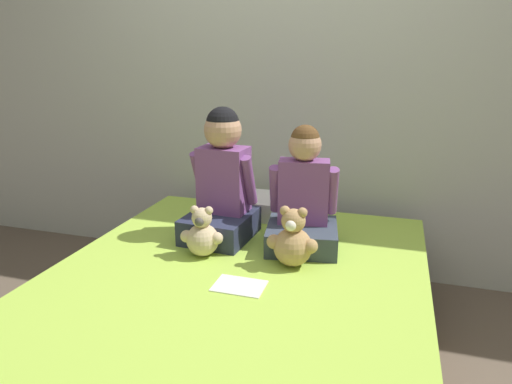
# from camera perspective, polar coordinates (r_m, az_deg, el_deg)

# --- Properties ---
(ground_plane) EXTENTS (14.00, 14.00, 0.00)m
(ground_plane) POSITION_cam_1_polar(r_m,az_deg,el_deg) (2.25, -2.58, -20.41)
(ground_plane) COLOR brown
(wall_behind_bed) EXTENTS (8.00, 0.06, 2.50)m
(wall_behind_bed) POSITION_cam_1_polar(r_m,az_deg,el_deg) (2.86, 4.76, 14.57)
(wall_behind_bed) COLOR beige
(wall_behind_bed) RESTS_ON ground_plane
(bed) EXTENTS (1.64, 1.92, 0.45)m
(bed) POSITION_cam_1_polar(r_m,az_deg,el_deg) (2.12, -2.66, -15.67)
(bed) COLOR brown
(bed) RESTS_ON ground_plane
(child_on_left) EXTENTS (0.34, 0.40, 0.67)m
(child_on_left) POSITION_cam_1_polar(r_m,az_deg,el_deg) (2.33, -4.24, 1.16)
(child_on_left) COLOR #282D47
(child_on_left) RESTS_ON bed
(child_on_right) EXTENTS (0.39, 0.38, 0.60)m
(child_on_right) POSITION_cam_1_polar(r_m,az_deg,el_deg) (2.23, 5.91, -1.03)
(child_on_right) COLOR #384251
(child_on_right) RESTS_ON bed
(teddy_bear_held_by_left_child) EXTENTS (0.20, 0.15, 0.25)m
(teddy_bear_held_by_left_child) POSITION_cam_1_polar(r_m,az_deg,el_deg) (2.16, -6.72, -5.35)
(teddy_bear_held_by_left_child) COLOR #D1B78E
(teddy_bear_held_by_left_child) RESTS_ON bed
(teddy_bear_held_by_right_child) EXTENTS (0.23, 0.17, 0.28)m
(teddy_bear_held_by_right_child) POSITION_cam_1_polar(r_m,az_deg,el_deg) (2.05, 4.62, -6.14)
(teddy_bear_held_by_right_child) COLOR tan
(teddy_bear_held_by_right_child) RESTS_ON bed
(pillow_at_headboard) EXTENTS (0.46, 0.30, 0.11)m
(pillow_at_headboard) POSITION_cam_1_polar(r_m,az_deg,el_deg) (2.68, 2.85, -1.90)
(pillow_at_headboard) COLOR white
(pillow_at_headboard) RESTS_ON bed
(sign_card) EXTENTS (0.21, 0.15, 0.00)m
(sign_card) POSITION_cam_1_polar(r_m,az_deg,el_deg) (1.92, -2.10, -11.63)
(sign_card) COLOR white
(sign_card) RESTS_ON bed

